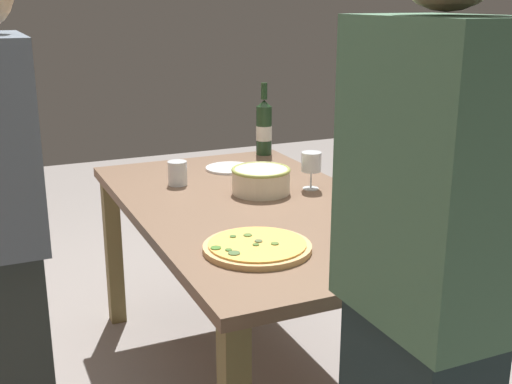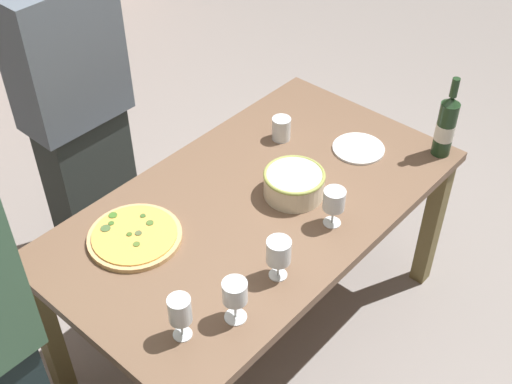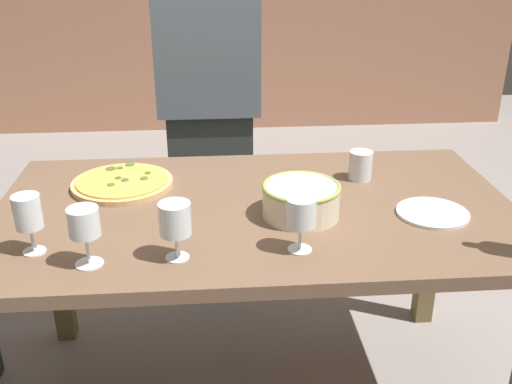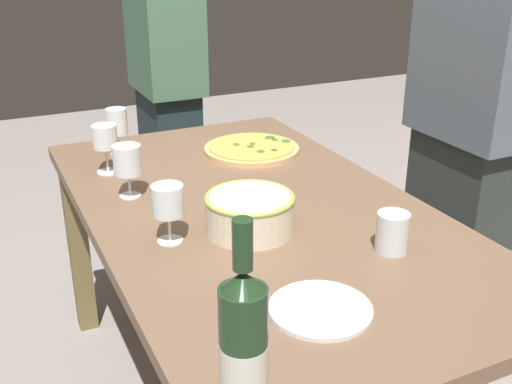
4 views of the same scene
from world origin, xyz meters
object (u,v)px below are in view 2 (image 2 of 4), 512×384
(wine_glass_near_pizza, at_px, (334,200))
(wine_glass_far_left, at_px, (235,293))
(wine_bottle, at_px, (446,126))
(person_guest_left, at_px, (77,114))
(wine_glass_far_right, at_px, (180,311))
(pizza, at_px, (135,236))
(serving_bowl, at_px, (294,183))
(side_plate, at_px, (358,148))
(wine_glass_by_bottle, at_px, (279,252))
(dining_table, at_px, (256,220))
(cup_amber, at_px, (281,129))

(wine_glass_near_pizza, bearing_deg, wine_glass_far_left, -176.86)
(wine_bottle, distance_m, person_guest_left, 1.53)
(wine_glass_near_pizza, xyz_separation_m, wine_glass_far_right, (-0.70, 0.05, 0.01))
(pizza, xyz_separation_m, serving_bowl, (0.56, -0.27, 0.04))
(pizza, height_order, wine_glass_far_right, wine_glass_far_right)
(pizza, xyz_separation_m, wine_glass_far_left, (-0.02, -0.50, 0.10))
(side_plate, bearing_deg, person_guest_left, 123.29)
(wine_glass_by_bottle, relative_size, wine_glass_far_right, 0.96)
(dining_table, distance_m, cup_amber, 0.44)
(dining_table, distance_m, wine_glass_far_right, 0.68)
(dining_table, bearing_deg, pizza, 156.34)
(pizza, relative_size, wine_glass_by_bottle, 2.13)
(wine_glass_by_bottle, xyz_separation_m, wine_glass_far_right, (-0.38, 0.06, 0.00))
(serving_bowl, relative_size, wine_bottle, 0.67)
(wine_glass_far_left, height_order, wine_glass_far_right, wine_glass_far_right)
(cup_amber, bearing_deg, wine_glass_far_left, -148.68)
(wine_bottle, distance_m, wine_glass_by_bottle, 0.95)
(serving_bowl, height_order, wine_glass_by_bottle, wine_glass_by_bottle)
(wine_bottle, xyz_separation_m, wine_glass_by_bottle, (-0.95, 0.07, -0.02))
(dining_table, height_order, wine_bottle, wine_bottle)
(wine_glass_far_right, relative_size, person_guest_left, 0.10)
(side_plate, bearing_deg, serving_bowl, 176.42)
(person_guest_left, bearing_deg, wine_glass_by_bottle, -13.03)
(wine_glass_by_bottle, bearing_deg, person_guest_left, 85.57)
(wine_glass_by_bottle, bearing_deg, wine_glass_near_pizza, 2.85)
(wine_glass_by_bottle, distance_m, side_plate, 0.78)
(wine_glass_near_pizza, relative_size, side_plate, 0.71)
(pizza, relative_size, wine_bottle, 0.95)
(wine_glass_near_pizza, distance_m, cup_amber, 0.55)
(wine_bottle, distance_m, wine_glass_far_left, 1.17)
(wine_glass_far_left, xyz_separation_m, side_plate, (0.97, 0.21, -0.11))
(pizza, xyz_separation_m, side_plate, (0.95, -0.29, -0.01))
(dining_table, relative_size, pizza, 4.81)
(wine_bottle, distance_m, cup_amber, 0.66)
(wine_bottle, height_order, wine_glass_near_pizza, wine_bottle)
(cup_amber, bearing_deg, person_guest_left, 125.44)
(serving_bowl, bearing_deg, side_plate, -3.58)
(wine_glass_by_bottle, xyz_separation_m, cup_amber, (0.60, 0.49, -0.06))
(cup_amber, height_order, side_plate, cup_amber)
(wine_glass_by_bottle, height_order, person_guest_left, person_guest_left)
(serving_bowl, distance_m, wine_glass_far_left, 0.63)
(serving_bowl, bearing_deg, pizza, 154.43)
(side_plate, relative_size, person_guest_left, 0.13)
(dining_table, height_order, wine_glass_far_right, wine_glass_far_right)
(wine_glass_by_bottle, height_order, wine_glass_far_right, wine_glass_far_right)
(wine_glass_by_bottle, bearing_deg, serving_bowl, 31.90)
(wine_glass_by_bottle, bearing_deg, side_plate, 14.67)
(serving_bowl, relative_size, cup_amber, 2.36)
(wine_glass_far_left, distance_m, side_plate, 1.00)
(wine_glass_far_left, distance_m, cup_amber, 0.96)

